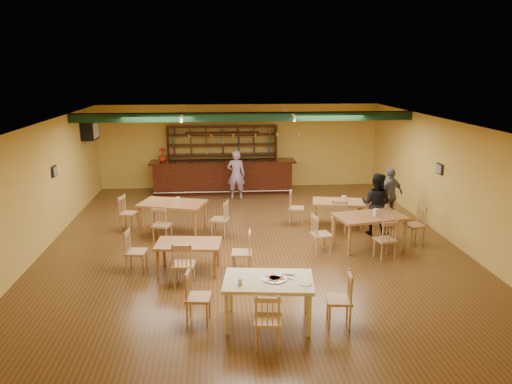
{
  "coord_description": "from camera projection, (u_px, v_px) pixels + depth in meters",
  "views": [
    {
      "loc": [
        -0.83,
        -11.63,
        4.27
      ],
      "look_at": [
        0.16,
        0.6,
        1.15
      ],
      "focal_mm": 34.46,
      "sensor_mm": 36.0,
      "label": 1
    }
  ],
  "objects": [
    {
      "name": "floor",
      "position": [
        252.0,
        242.0,
        12.35
      ],
      "size": [
        12.0,
        12.0,
        0.0
      ],
      "primitive_type": "plane",
      "color": "#553618",
      "rests_on": "ground"
    },
    {
      "name": "ceiling_beam",
      "position": [
        244.0,
        117.0,
        14.35
      ],
      "size": [
        10.0,
        0.3,
        0.25
      ],
      "primitive_type": "cube",
      "color": "black",
      "rests_on": "ceiling"
    },
    {
      "name": "track_rail_left",
      "position": [
        184.0,
        113.0,
        14.77
      ],
      "size": [
        0.05,
        2.5,
        0.05
      ],
      "primitive_type": "cube",
      "color": "white",
      "rests_on": "ceiling"
    },
    {
      "name": "track_rail_right",
      "position": [
        289.0,
        112.0,
        15.02
      ],
      "size": [
        0.05,
        2.5,
        0.05
      ],
      "primitive_type": "cube",
      "color": "white",
      "rests_on": "ceiling"
    },
    {
      "name": "ac_unit",
      "position": [
        90.0,
        130.0,
        15.45
      ],
      "size": [
        0.34,
        0.7,
        0.48
      ],
      "primitive_type": "cube",
      "color": "white",
      "rests_on": "wall_left"
    },
    {
      "name": "picture_left",
      "position": [
        54.0,
        171.0,
        12.51
      ],
      "size": [
        0.04,
        0.34,
        0.28
      ],
      "primitive_type": "cube",
      "color": "black",
      "rests_on": "wall_left"
    },
    {
      "name": "picture_right",
      "position": [
        440.0,
        169.0,
        12.81
      ],
      "size": [
        0.04,
        0.34,
        0.28
      ],
      "primitive_type": "cube",
      "color": "black",
      "rests_on": "wall_right"
    },
    {
      "name": "bar_counter",
      "position": [
        223.0,
        177.0,
        17.14
      ],
      "size": [
        5.03,
        0.85,
        1.13
      ],
      "primitive_type": "cube",
      "color": "black",
      "rests_on": "ground"
    },
    {
      "name": "back_bar_hutch",
      "position": [
        223.0,
        157.0,
        17.61
      ],
      "size": [
        3.89,
        0.4,
        2.28
      ],
      "primitive_type": "cube",
      "color": "black",
      "rests_on": "ground"
    },
    {
      "name": "poinsettia",
      "position": [
        162.0,
        155.0,
        16.78
      ],
      "size": [
        0.33,
        0.33,
        0.47
      ],
      "primitive_type": "imported",
      "rotation": [
        0.0,
        0.0,
        0.35
      ],
      "color": "red",
      "rests_on": "bar_counter"
    },
    {
      "name": "dining_table_a",
      "position": [
        173.0,
        218.0,
        12.97
      ],
      "size": [
        1.88,
        1.44,
        0.83
      ],
      "primitive_type": "cube",
      "rotation": [
        0.0,
        0.0,
        -0.29
      ],
      "color": "brown",
      "rests_on": "ground"
    },
    {
      "name": "dining_table_b",
      "position": [
        338.0,
        213.0,
        13.61
      ],
      "size": [
        1.53,
        1.09,
        0.7
      ],
      "primitive_type": "cube",
      "rotation": [
        0.0,
        0.0,
        -0.19
      ],
      "color": "brown",
      "rests_on": "ground"
    },
    {
      "name": "dining_table_c",
      "position": [
        189.0,
        257.0,
        10.46
      ],
      "size": [
        1.43,
        0.95,
        0.68
      ],
      "primitive_type": "cube",
      "rotation": [
        0.0,
        0.0,
        -0.1
      ],
      "color": "brown",
      "rests_on": "ground"
    },
    {
      "name": "dining_table_d",
      "position": [
        369.0,
        231.0,
        11.91
      ],
      "size": [
        1.79,
        1.28,
        0.81
      ],
      "primitive_type": "cube",
      "rotation": [
        0.0,
        0.0,
        0.2
      ],
      "color": "brown",
      "rests_on": "ground"
    },
    {
      "name": "near_table",
      "position": [
        268.0,
        301.0,
        8.36
      ],
      "size": [
        1.61,
        1.14,
        0.8
      ],
      "primitive_type": "cube",
      "rotation": [
        0.0,
        0.0,
        -0.12
      ],
      "color": "tan",
      "rests_on": "ground"
    },
    {
      "name": "pizza_tray",
      "position": [
        275.0,
        279.0,
        8.27
      ],
      "size": [
        0.55,
        0.55,
        0.01
      ],
      "primitive_type": "cylinder",
      "rotation": [
        0.0,
        0.0,
        -0.52
      ],
      "color": "silver",
      "rests_on": "near_table"
    },
    {
      "name": "parmesan_shaker",
      "position": [
        240.0,
        282.0,
        8.05
      ],
      "size": [
        0.08,
        0.08,
        0.11
      ],
      "primitive_type": "cylinder",
      "rotation": [
        0.0,
        0.0,
        -0.12
      ],
      "color": "#EAE5C6",
      "rests_on": "near_table"
    },
    {
      "name": "napkin_stack",
      "position": [
        289.0,
        273.0,
        8.49
      ],
      "size": [
        0.23,
        0.19,
        0.03
      ],
      "primitive_type": "cube",
      "rotation": [
        0.0,
        0.0,
        -0.2
      ],
      "color": "white",
      "rests_on": "near_table"
    },
    {
      "name": "pizza_server",
      "position": [
        284.0,
        277.0,
        8.33
      ],
      "size": [
        0.31,
        0.26,
        0.0
      ],
      "primitive_type": "cube",
      "rotation": [
        0.0,
        0.0,
        -0.61
      ],
      "color": "silver",
      "rests_on": "pizza_tray"
    },
    {
      "name": "side_plate",
      "position": [
        305.0,
        283.0,
        8.1
      ],
      "size": [
        0.24,
        0.24,
        0.01
      ],
      "primitive_type": "cylinder",
      "rotation": [
        0.0,
        0.0,
        -0.12
      ],
      "color": "white",
      "rests_on": "near_table"
    },
    {
      "name": "patron_bar",
      "position": [
        236.0,
        175.0,
        16.31
      ],
      "size": [
        0.63,
        0.44,
        1.63
      ],
      "primitive_type": "imported",
      "rotation": [
        0.0,
        0.0,
        3.05
      ],
      "color": "#9355B9",
      "rests_on": "ground"
    },
    {
      "name": "patron_right_a",
      "position": [
        376.0,
        204.0,
        12.78
      ],
      "size": [
        1.01,
        0.95,
        1.64
      ],
      "primitive_type": "imported",
      "rotation": [
        0.0,
        0.0,
        2.58
      ],
      "color": "black",
      "rests_on": "ground"
    },
    {
      "name": "patron_right_b",
      "position": [
        390.0,
        195.0,
        13.84
      ],
      "size": [
        0.99,
        0.72,
        1.56
      ],
      "primitive_type": "imported",
      "rotation": [
        0.0,
        0.0,
        3.57
      ],
      "color": "slate",
      "rests_on": "ground"
    }
  ]
}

